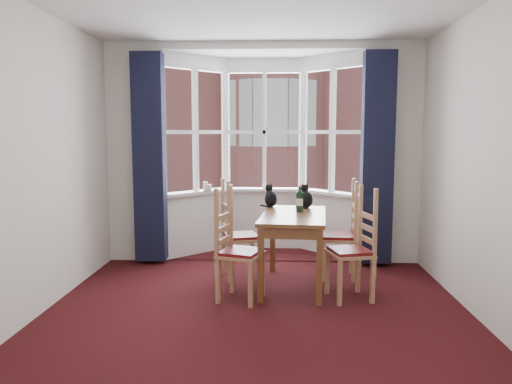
# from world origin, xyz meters

# --- Properties ---
(floor) EXTENTS (4.50, 4.50, 0.00)m
(floor) POSITION_xyz_m (0.00, 0.00, 0.00)
(floor) COLOR black
(floor) RESTS_ON ground
(wall_left) EXTENTS (0.00, 4.50, 4.50)m
(wall_left) POSITION_xyz_m (-2.00, 0.00, 1.40)
(wall_left) COLOR silver
(wall_left) RESTS_ON floor
(wall_right) EXTENTS (0.00, 4.50, 4.50)m
(wall_right) POSITION_xyz_m (2.00, 0.00, 1.40)
(wall_right) COLOR silver
(wall_right) RESTS_ON floor
(wall_near) EXTENTS (4.00, 0.00, 4.00)m
(wall_near) POSITION_xyz_m (0.00, -2.25, 1.40)
(wall_near) COLOR silver
(wall_near) RESTS_ON floor
(wall_back_pier_left) EXTENTS (0.70, 0.12, 2.80)m
(wall_back_pier_left) POSITION_xyz_m (-1.65, 2.25, 1.40)
(wall_back_pier_left) COLOR silver
(wall_back_pier_left) RESTS_ON floor
(wall_back_pier_right) EXTENTS (0.70, 0.12, 2.80)m
(wall_back_pier_right) POSITION_xyz_m (1.65, 2.25, 1.40)
(wall_back_pier_right) COLOR silver
(wall_back_pier_right) RESTS_ON floor
(bay_window) EXTENTS (2.76, 0.94, 2.80)m
(bay_window) POSITION_xyz_m (0.00, 2.75, 1.40)
(bay_window) COLOR white
(bay_window) RESTS_ON floor
(curtain_left) EXTENTS (0.38, 0.22, 2.60)m
(curtain_left) POSITION_xyz_m (-1.42, 2.07, 1.35)
(curtain_left) COLOR black
(curtain_left) RESTS_ON floor
(curtain_right) EXTENTS (0.38, 0.22, 2.60)m
(curtain_right) POSITION_xyz_m (1.42, 2.07, 1.35)
(curtain_right) COLOR black
(curtain_right) RESTS_ON floor
(dining_table) EXTENTS (0.79, 1.31, 0.80)m
(dining_table) POSITION_xyz_m (0.37, 1.17, 0.68)
(dining_table) COLOR brown
(dining_table) RESTS_ON floor
(chair_left_near) EXTENTS (0.51, 0.52, 0.92)m
(chair_left_near) POSITION_xyz_m (-0.26, 0.72, 0.47)
(chair_left_near) COLOR tan
(chair_left_near) RESTS_ON floor
(chair_left_far) EXTENTS (0.50, 0.51, 0.92)m
(chair_left_far) POSITION_xyz_m (-0.31, 1.44, 0.47)
(chair_left_far) COLOR tan
(chair_left_far) RESTS_ON floor
(chair_right_near) EXTENTS (0.49, 0.50, 0.92)m
(chair_right_near) POSITION_xyz_m (1.01, 0.80, 0.47)
(chair_right_near) COLOR tan
(chair_right_near) RESTS_ON floor
(chair_right_far) EXTENTS (0.42, 0.44, 0.92)m
(chair_right_far) POSITION_xyz_m (0.98, 1.50, 0.47)
(chair_right_far) COLOR tan
(chair_right_far) RESTS_ON floor
(cat_left) EXTENTS (0.20, 0.23, 0.28)m
(cat_left) POSITION_xyz_m (0.11, 1.71, 0.90)
(cat_left) COLOR black
(cat_left) RESTS_ON dining_table
(cat_right) EXTENTS (0.19, 0.24, 0.29)m
(cat_right) POSITION_xyz_m (0.52, 1.64, 0.91)
(cat_right) COLOR black
(cat_right) RESTS_ON dining_table
(wine_bottle) EXTENTS (0.08, 0.08, 0.30)m
(wine_bottle) POSITION_xyz_m (0.43, 1.32, 0.93)
(wine_bottle) COLOR black
(wine_bottle) RESTS_ON dining_table
(candle_tall) EXTENTS (0.06, 0.06, 0.13)m
(candle_tall) POSITION_xyz_m (-0.80, 2.60, 0.94)
(candle_tall) COLOR white
(candle_tall) RESTS_ON bay_window
(candle_short) EXTENTS (0.06, 0.06, 0.09)m
(candle_short) POSITION_xyz_m (-0.74, 2.63, 0.92)
(candle_short) COLOR white
(candle_short) RESTS_ON bay_window
(street) EXTENTS (80.00, 80.00, 0.00)m
(street) POSITION_xyz_m (0.00, 32.25, -6.00)
(street) COLOR #333335
(street) RESTS_ON ground
(tenement_building) EXTENTS (18.40, 7.80, 15.20)m
(tenement_building) POSITION_xyz_m (0.00, 14.01, 1.60)
(tenement_building) COLOR #9A544F
(tenement_building) RESTS_ON street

